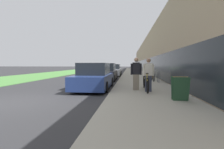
% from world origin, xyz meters
% --- Properties ---
extents(ground_plane, '(220.00, 220.00, 0.00)m').
position_xyz_m(ground_plane, '(0.00, 0.00, 0.00)').
color(ground_plane, '#303033').
extents(sidewalk_slab, '(3.63, 70.00, 0.13)m').
position_xyz_m(sidewalk_slab, '(5.33, 21.00, 0.07)').
color(sidewalk_slab, '#A39E8E').
rests_on(sidewalk_slab, ground).
extents(storefront_facade, '(10.01, 70.00, 6.03)m').
position_xyz_m(storefront_facade, '(12.18, 29.00, 3.01)').
color(storefront_facade, tan).
rests_on(storefront_facade, ground).
extents(lawn_strip, '(6.82, 70.00, 0.03)m').
position_xyz_m(lawn_strip, '(-7.32, 25.00, 0.01)').
color(lawn_strip, '#518E42').
rests_on(lawn_strip, ground).
extents(tandem_bicycle, '(0.52, 2.75, 0.94)m').
position_xyz_m(tandem_bicycle, '(5.31, 2.93, 0.53)').
color(tandem_bicycle, black).
rests_on(tandem_bicycle, sidewalk_slab).
extents(person_rider, '(0.56, 0.22, 1.65)m').
position_xyz_m(person_rider, '(5.40, 2.58, 0.96)').
color(person_rider, '#33384C').
rests_on(person_rider, sidewalk_slab).
extents(person_bystander, '(0.58, 0.23, 1.70)m').
position_xyz_m(person_bystander, '(4.81, 3.06, 0.99)').
color(person_bystander, '#756B5B').
rests_on(person_bystander, sidewalk_slab).
extents(bike_rack_hoop, '(0.05, 0.60, 0.84)m').
position_xyz_m(bike_rack_hoop, '(6.60, 6.97, 0.64)').
color(bike_rack_hoop, '#4C4C51').
rests_on(bike_rack_hoop, sidewalk_slab).
extents(cruiser_bike_nearest, '(0.52, 1.80, 0.83)m').
position_xyz_m(cruiser_bike_nearest, '(6.35, 8.15, 0.49)').
color(cruiser_bike_nearest, black).
rests_on(cruiser_bike_nearest, sidewalk_slab).
extents(sandwich_board_sign, '(0.56, 0.56, 0.90)m').
position_xyz_m(sandwich_board_sign, '(6.36, 0.54, 0.58)').
color(sandwich_board_sign, '#23472D').
rests_on(sandwich_board_sign, sidewalk_slab).
extents(parked_sedan_curbside, '(1.97, 4.64, 1.56)m').
position_xyz_m(parked_sedan_curbside, '(2.36, 4.12, 0.70)').
color(parked_sedan_curbside, navy).
rests_on(parked_sedan_curbside, ground).
extents(vintage_roadster_curbside, '(1.81, 4.22, 1.58)m').
position_xyz_m(vintage_roadster_curbside, '(2.37, 9.74, 0.71)').
color(vintage_roadster_curbside, black).
rests_on(vintage_roadster_curbside, ground).
extents(parked_sedan_far, '(1.94, 4.60, 1.50)m').
position_xyz_m(parked_sedan_far, '(2.40, 16.35, 0.68)').
color(parked_sedan_far, silver).
rests_on(parked_sedan_far, ground).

